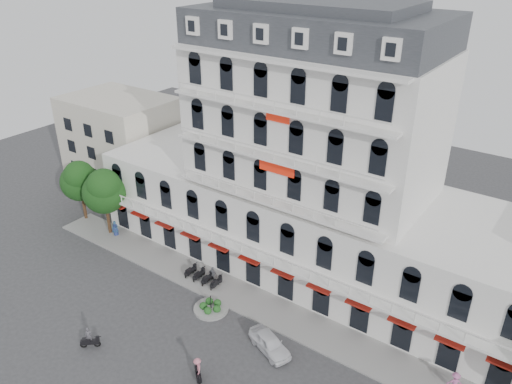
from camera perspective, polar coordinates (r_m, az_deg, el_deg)
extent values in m
plane|color=#38383A|center=(42.17, -7.39, -19.02)|extent=(120.00, 120.00, 0.00)
cube|color=gray|center=(47.20, 0.11, -12.68)|extent=(53.00, 4.00, 0.16)
cube|color=silver|center=(50.97, 5.98, -3.49)|extent=(45.00, 14.00, 9.00)
cube|color=silver|center=(46.42, 6.63, 8.31)|extent=(22.00, 12.00, 13.00)
cube|color=#2D3035|center=(44.55, 7.19, 18.11)|extent=(21.56, 11.76, 3.00)
cube|color=#2D3035|center=(44.31, 7.34, 20.54)|extent=(15.84, 8.64, 0.80)
cube|color=maroon|center=(46.10, 1.20, -8.43)|extent=(40.50, 1.00, 0.15)
cube|color=red|center=(42.40, 2.38, 3.01)|extent=(3.50, 0.10, 1.40)
cube|color=beige|center=(69.59, -15.06, 5.63)|extent=(14.00, 10.00, 12.00)
cylinder|color=gray|center=(46.81, -5.15, -13.14)|extent=(3.20, 3.20, 0.24)
cylinder|color=black|center=(46.31, -5.19, -12.40)|extent=(0.08, 0.08, 1.40)
sphere|color=#214F1A|center=(46.24, -4.49, -13.17)|extent=(0.70, 0.70, 0.70)
sphere|color=#214F1A|center=(46.87, -4.43, -12.52)|extent=(0.70, 0.70, 0.70)
sphere|color=#214F1A|center=(47.13, -5.37, -12.31)|extent=(0.70, 0.70, 0.70)
sphere|color=#214F1A|center=(46.67, -6.05, -12.81)|extent=(0.70, 0.70, 0.70)
sphere|color=#214F1A|center=(46.11, -5.53, -13.35)|extent=(0.70, 0.70, 0.70)
cylinder|color=#382314|center=(62.92, -19.04, -1.54)|extent=(0.36, 0.36, 3.52)
sphere|color=#173310|center=(61.54, -19.48, 1.09)|extent=(4.48, 4.48, 4.48)
sphere|color=#173310|center=(60.59, -19.57, 1.75)|extent=(3.52, 3.52, 3.52)
sphere|color=#173310|center=(61.74, -19.58, 1.81)|extent=(3.20, 3.20, 3.20)
cylinder|color=#382314|center=(58.97, -16.51, -3.00)|extent=(0.36, 0.36, 3.74)
sphere|color=#173310|center=(57.41, -16.95, -0.05)|extent=(4.76, 4.76, 4.76)
sphere|color=#173310|center=(56.42, -17.01, 0.71)|extent=(3.74, 3.74, 3.74)
sphere|color=#173310|center=(57.58, -17.06, 0.77)|extent=(3.40, 3.40, 3.40)
imported|color=white|center=(42.53, 1.57, -16.86)|extent=(4.68, 3.21, 1.48)
cube|color=black|center=(45.01, -18.45, -15.94)|extent=(1.36, 1.24, 0.35)
torus|color=black|center=(45.06, -17.69, -16.21)|extent=(0.53, 0.48, 0.60)
torus|color=black|center=(45.32, -19.10, -16.17)|extent=(0.53, 0.48, 0.60)
imported|color=#4F4D54|center=(44.57, -18.58, -15.30)|extent=(0.66, 0.64, 1.54)
cube|color=black|center=(40.71, -6.63, -19.97)|extent=(1.37, 1.23, 0.35)
torus|color=black|center=(40.53, -6.48, -20.79)|extent=(0.54, 0.48, 0.60)
torus|color=black|center=(41.28, -6.73, -19.68)|extent=(0.54, 0.48, 0.60)
imported|color=#C86A7D|center=(40.19, -6.69, -19.27)|extent=(1.20, 1.15, 1.64)
imported|color=navy|center=(58.78, -15.76, -4.19)|extent=(0.92, 0.78, 1.61)
imported|color=slate|center=(49.86, -4.95, -9.30)|extent=(0.96, 0.46, 1.59)
imported|color=#BF659F|center=(42.20, 21.78, -19.51)|extent=(1.28, 1.11, 1.72)
imported|color=#2B5883|center=(58.71, -15.78, -4.06)|extent=(0.83, 0.79, 1.91)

